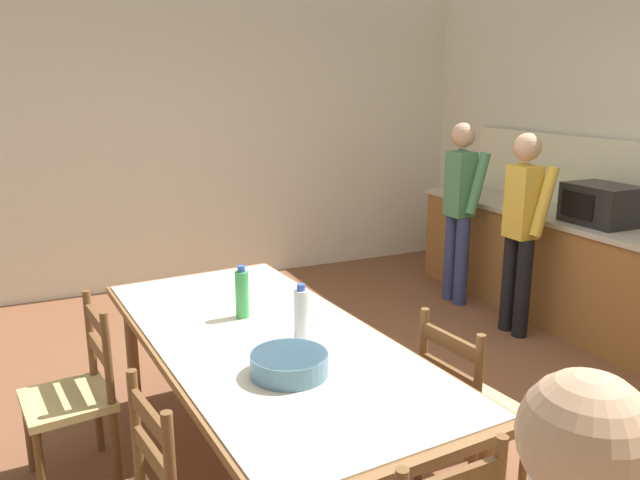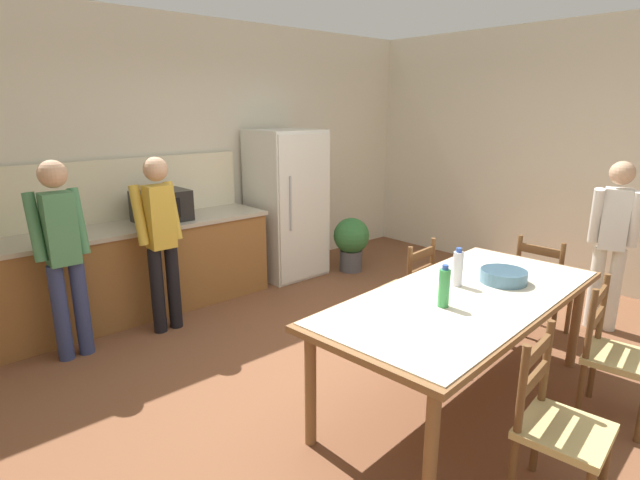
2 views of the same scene
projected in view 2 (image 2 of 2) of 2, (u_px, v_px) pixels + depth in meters
ground_plane at (364, 366)px, 3.93m from camera, size 8.32×8.32×0.00m
wall_back at (190, 157)px, 5.47m from camera, size 6.52×0.12×2.90m
wall_right at (565, 155)px, 5.65m from camera, size 0.12×5.20×2.90m
kitchen_counter at (125, 272)px, 4.78m from camera, size 2.92×0.66×0.89m
counter_splashback at (106, 191)px, 4.82m from camera, size 2.88×0.03×0.60m
refrigerator at (287, 204)px, 5.90m from camera, size 0.77×0.73×1.73m
microwave at (162, 206)px, 4.88m from camera, size 0.50×0.39×0.30m
dining_table at (464, 304)px, 3.31m from camera, size 2.35×1.19×0.78m
bottle_near_centre at (444, 287)px, 3.06m from camera, size 0.07×0.07×0.27m
bottle_off_centre at (458, 268)px, 3.42m from camera, size 0.07×0.07×0.27m
serving_bowl at (504, 275)px, 3.50m from camera, size 0.32×0.32×0.09m
chair_side_near_left at (557, 426)px, 2.48m from camera, size 0.47×0.45×0.91m
chair_side_far_right at (406, 292)px, 4.27m from camera, size 0.46×0.44×0.91m
chair_head_end at (542, 288)px, 4.38m from camera, size 0.42×0.44×0.91m
chair_side_near_right at (614, 355)px, 3.20m from camera, size 0.48×0.46×0.91m
person_at_sink at (63, 250)px, 3.88m from camera, size 0.40×0.28×1.60m
person_at_counter at (161, 236)px, 4.37m from camera, size 0.39×0.27×1.57m
person_by_table at (612, 238)px, 4.39m from camera, size 0.33×0.43×1.53m
potted_plant at (351, 241)px, 6.14m from camera, size 0.44×0.44×0.67m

